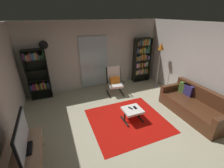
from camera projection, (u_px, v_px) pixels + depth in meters
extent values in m
plane|color=#BBB394|center=(127.00, 128.00, 4.06)|extent=(7.02, 7.02, 0.00)
cube|color=beige|center=(95.00, 55.00, 5.93)|extent=(5.60, 0.06, 2.60)
cube|color=beige|center=(211.00, 70.00, 4.42)|extent=(0.06, 6.00, 2.60)
cube|color=silver|center=(94.00, 62.00, 5.97)|extent=(1.10, 0.01, 2.00)
cube|color=#BD110A|center=(128.00, 120.00, 4.35)|extent=(2.10, 1.95, 0.01)
cube|color=tan|center=(27.00, 150.00, 2.79)|extent=(0.49, 1.22, 0.02)
cube|color=tan|center=(30.00, 161.00, 2.91)|extent=(0.45, 1.16, 0.02)
cylinder|color=tan|center=(41.00, 137.00, 3.44)|extent=(0.05, 0.05, 0.49)
cylinder|color=tan|center=(22.00, 142.00, 3.30)|extent=(0.05, 0.05, 0.49)
cube|color=#28282D|center=(30.00, 156.00, 2.95)|extent=(0.29, 0.28, 0.07)
cube|color=black|center=(26.00, 149.00, 2.78)|extent=(0.20, 0.32, 0.05)
cube|color=black|center=(22.00, 136.00, 2.64)|extent=(0.04, 1.01, 0.60)
cube|color=silver|center=(23.00, 135.00, 2.65)|extent=(0.01, 0.95, 0.54)
cube|color=black|center=(27.00, 76.00, 5.06)|extent=(0.02, 0.30, 1.77)
cube|color=black|center=(49.00, 74.00, 5.29)|extent=(0.02, 0.30, 1.77)
cube|color=black|center=(38.00, 74.00, 5.29)|extent=(0.70, 0.02, 1.77)
cube|color=black|center=(43.00, 97.00, 5.55)|extent=(0.67, 0.28, 0.02)
cube|color=black|center=(41.00, 89.00, 5.40)|extent=(0.67, 0.28, 0.02)
cube|color=black|center=(39.00, 80.00, 5.25)|extent=(0.67, 0.28, 0.02)
cube|color=black|center=(37.00, 70.00, 5.10)|extent=(0.67, 0.28, 0.02)
cube|color=black|center=(34.00, 60.00, 4.95)|extent=(0.67, 0.28, 0.02)
cube|color=black|center=(32.00, 50.00, 4.81)|extent=(0.67, 0.28, 0.02)
cube|color=#2C62A8|center=(31.00, 87.00, 5.26)|extent=(0.04, 0.18, 0.20)
cube|color=#9E3584|center=(32.00, 88.00, 5.28)|extent=(0.03, 0.17, 0.15)
cube|color=#9D388E|center=(33.00, 87.00, 5.28)|extent=(0.02, 0.23, 0.23)
cube|color=red|center=(34.00, 87.00, 5.29)|extent=(0.03, 0.11, 0.20)
cube|color=#8F4896|center=(36.00, 87.00, 5.29)|extent=(0.04, 0.16, 0.22)
cube|color=gold|center=(37.00, 86.00, 5.31)|extent=(0.02, 0.23, 0.25)
cube|color=brown|center=(39.00, 87.00, 5.36)|extent=(0.04, 0.20, 0.15)
cube|color=#2D2C20|center=(40.00, 85.00, 5.35)|extent=(0.02, 0.15, 0.24)
cube|color=#428349|center=(41.00, 86.00, 5.34)|extent=(0.02, 0.17, 0.23)
cube|color=gold|center=(42.00, 86.00, 5.36)|extent=(0.03, 0.19, 0.21)
cube|color=red|center=(43.00, 85.00, 5.38)|extent=(0.02, 0.12, 0.27)
cube|color=#874795|center=(44.00, 85.00, 5.39)|extent=(0.03, 0.14, 0.26)
cube|color=gold|center=(45.00, 85.00, 5.40)|extent=(0.04, 0.17, 0.20)
cube|color=#1B2F23|center=(47.00, 85.00, 5.42)|extent=(0.04, 0.14, 0.19)
cube|color=#3263A6|center=(48.00, 85.00, 5.45)|extent=(0.04, 0.16, 0.19)
cube|color=brown|center=(49.00, 85.00, 5.47)|extent=(0.03, 0.13, 0.19)
cube|color=#9A4790|center=(23.00, 57.00, 4.79)|extent=(0.04, 0.14, 0.24)
cube|color=teal|center=(25.00, 57.00, 4.81)|extent=(0.02, 0.11, 0.22)
cube|color=beige|center=(26.00, 58.00, 4.82)|extent=(0.04, 0.15, 0.18)
cube|color=orange|center=(28.00, 57.00, 4.84)|extent=(0.03, 0.21, 0.21)
cube|color=#964894|center=(29.00, 57.00, 4.85)|extent=(0.03, 0.23, 0.20)
cube|color=brown|center=(30.00, 56.00, 4.84)|extent=(0.04, 0.19, 0.27)
cube|color=teal|center=(32.00, 56.00, 4.88)|extent=(0.04, 0.22, 0.24)
cube|color=#3956AD|center=(33.00, 57.00, 4.91)|extent=(0.03, 0.21, 0.21)
cube|color=#5B9F8D|center=(35.00, 56.00, 4.92)|extent=(0.04, 0.22, 0.25)
cube|color=gold|center=(36.00, 56.00, 4.91)|extent=(0.04, 0.14, 0.23)
cube|color=#904094|center=(37.00, 56.00, 4.92)|extent=(0.02, 0.18, 0.25)
cube|color=#3A784C|center=(39.00, 57.00, 4.95)|extent=(0.04, 0.20, 0.17)
cube|color=#27252E|center=(40.00, 57.00, 4.97)|extent=(0.03, 0.23, 0.15)
cube|color=#3C8C53|center=(42.00, 57.00, 5.01)|extent=(0.04, 0.15, 0.15)
cube|color=#3F813A|center=(43.00, 55.00, 5.00)|extent=(0.04, 0.14, 0.27)
cube|color=black|center=(135.00, 61.00, 6.45)|extent=(0.02, 0.30, 1.89)
cube|color=black|center=(149.00, 59.00, 6.70)|extent=(0.02, 0.30, 1.89)
cube|color=black|center=(140.00, 59.00, 6.70)|extent=(0.75, 0.02, 1.89)
cube|color=black|center=(140.00, 80.00, 6.97)|extent=(0.72, 0.28, 0.02)
cube|color=black|center=(141.00, 74.00, 6.85)|extent=(0.72, 0.28, 0.02)
cube|color=black|center=(141.00, 67.00, 6.71)|extent=(0.72, 0.28, 0.02)
cube|color=black|center=(142.00, 60.00, 6.58)|extent=(0.72, 0.28, 0.02)
cube|color=black|center=(142.00, 53.00, 6.44)|extent=(0.72, 0.28, 0.02)
cube|color=black|center=(143.00, 46.00, 6.31)|extent=(0.72, 0.28, 0.02)
cube|color=black|center=(144.00, 38.00, 6.18)|extent=(0.72, 0.28, 0.02)
cube|color=#AA8A2E|center=(134.00, 72.00, 6.69)|extent=(0.02, 0.19, 0.21)
cube|color=olive|center=(135.00, 73.00, 6.73)|extent=(0.04, 0.21, 0.16)
cube|color=beige|center=(136.00, 72.00, 6.71)|extent=(0.04, 0.16, 0.21)
cube|color=#A78C3A|center=(137.00, 72.00, 6.74)|extent=(0.03, 0.15, 0.16)
cube|color=#5D8F9F|center=(138.00, 72.00, 6.72)|extent=(0.03, 0.14, 0.24)
cube|color=red|center=(138.00, 71.00, 6.75)|extent=(0.04, 0.14, 0.26)
cube|color=beige|center=(139.00, 71.00, 6.77)|extent=(0.04, 0.13, 0.22)
cube|color=purple|center=(140.00, 71.00, 6.80)|extent=(0.02, 0.17, 0.21)
cube|color=beige|center=(141.00, 72.00, 6.80)|extent=(0.04, 0.20, 0.16)
cube|color=#A49733|center=(142.00, 71.00, 6.81)|extent=(0.04, 0.12, 0.26)
cube|color=orange|center=(143.00, 71.00, 6.83)|extent=(0.03, 0.15, 0.24)
cube|color=#549890|center=(144.00, 71.00, 6.85)|extent=(0.04, 0.21, 0.19)
cube|color=brown|center=(144.00, 71.00, 6.87)|extent=(0.02, 0.22, 0.15)
cube|color=purple|center=(145.00, 71.00, 6.89)|extent=(0.03, 0.19, 0.18)
cube|color=olive|center=(146.00, 70.00, 6.87)|extent=(0.03, 0.17, 0.25)
cube|color=red|center=(146.00, 71.00, 6.91)|extent=(0.02, 0.13, 0.16)
cube|color=gold|center=(147.00, 71.00, 6.93)|extent=(0.04, 0.10, 0.15)
cube|color=black|center=(135.00, 65.00, 6.56)|extent=(0.02, 0.24, 0.25)
cube|color=#993A97|center=(136.00, 66.00, 6.55)|extent=(0.03, 0.16, 0.21)
cube|color=beige|center=(136.00, 65.00, 6.57)|extent=(0.04, 0.21, 0.21)
cube|color=#336DB6|center=(137.00, 65.00, 6.57)|extent=(0.04, 0.14, 0.25)
cube|color=orange|center=(138.00, 65.00, 6.63)|extent=(0.04, 0.18, 0.17)
cube|color=beige|center=(139.00, 65.00, 6.64)|extent=(0.03, 0.13, 0.20)
cube|color=brown|center=(140.00, 65.00, 6.64)|extent=(0.04, 0.14, 0.17)
cube|color=brown|center=(141.00, 65.00, 6.65)|extent=(0.02, 0.15, 0.21)
cube|color=gold|center=(141.00, 65.00, 6.68)|extent=(0.04, 0.21, 0.20)
cube|color=black|center=(142.00, 64.00, 6.70)|extent=(0.04, 0.12, 0.23)
cube|color=red|center=(143.00, 65.00, 6.71)|extent=(0.03, 0.16, 0.19)
cube|color=#BFB5A4|center=(144.00, 65.00, 6.74)|extent=(0.04, 0.15, 0.18)
cube|color=beige|center=(145.00, 64.00, 6.73)|extent=(0.03, 0.14, 0.20)
cube|color=#308645|center=(146.00, 64.00, 6.76)|extent=(0.03, 0.17, 0.23)
cube|color=beige|center=(147.00, 64.00, 6.77)|extent=(0.03, 0.17, 0.25)
cube|color=#252E21|center=(147.00, 64.00, 6.77)|extent=(0.02, 0.13, 0.23)
cube|color=#A48B3C|center=(135.00, 58.00, 6.41)|extent=(0.03, 0.20, 0.23)
cube|color=orange|center=(136.00, 59.00, 6.43)|extent=(0.03, 0.14, 0.20)
cube|color=teal|center=(137.00, 59.00, 6.47)|extent=(0.03, 0.13, 0.16)
cube|color=orange|center=(138.00, 59.00, 6.47)|extent=(0.03, 0.21, 0.18)
cube|color=#2761A2|center=(139.00, 58.00, 6.47)|extent=(0.04, 0.17, 0.22)
cube|color=brown|center=(140.00, 57.00, 6.47)|extent=(0.04, 0.17, 0.27)
cube|color=red|center=(141.00, 58.00, 6.51)|extent=(0.02, 0.23, 0.24)
cube|color=gold|center=(142.00, 57.00, 6.50)|extent=(0.03, 0.13, 0.27)
cube|color=olive|center=(142.00, 58.00, 6.52)|extent=(0.03, 0.10, 0.24)
cube|color=red|center=(143.00, 57.00, 6.55)|extent=(0.03, 0.14, 0.22)
cube|color=#A18C33|center=(144.00, 57.00, 6.54)|extent=(0.04, 0.12, 0.26)
cube|color=olive|center=(145.00, 57.00, 6.59)|extent=(0.04, 0.24, 0.24)
cube|color=red|center=(146.00, 58.00, 6.58)|extent=(0.02, 0.16, 0.21)
cube|color=#1D182F|center=(146.00, 58.00, 6.62)|extent=(0.04, 0.20, 0.15)
cube|color=#973C8F|center=(147.00, 57.00, 6.62)|extent=(0.02, 0.22, 0.19)
cube|color=#578C97|center=(148.00, 57.00, 6.62)|extent=(0.03, 0.17, 0.20)
cube|color=#305BA2|center=(148.00, 58.00, 6.66)|extent=(0.03, 0.20, 0.15)
cube|color=#3E57A6|center=(136.00, 51.00, 6.26)|extent=(0.04, 0.17, 0.26)
cube|color=#3D65AE|center=(137.00, 51.00, 6.31)|extent=(0.03, 0.12, 0.23)
cube|color=orange|center=(138.00, 51.00, 6.33)|extent=(0.02, 0.16, 0.17)
cube|color=#2E65AE|center=(139.00, 51.00, 6.33)|extent=(0.03, 0.11, 0.19)
cube|color=gold|center=(139.00, 51.00, 6.36)|extent=(0.04, 0.22, 0.18)
cube|color=brown|center=(140.00, 51.00, 6.37)|extent=(0.03, 0.17, 0.20)
cube|color=orange|center=(141.00, 51.00, 6.38)|extent=(0.03, 0.22, 0.22)
cube|color=#387B4C|center=(142.00, 51.00, 6.39)|extent=(0.04, 0.13, 0.17)
cube|color=gold|center=(143.00, 50.00, 6.39)|extent=(0.04, 0.23, 0.25)
cube|color=teal|center=(144.00, 51.00, 6.41)|extent=(0.02, 0.24, 0.18)
cube|color=orange|center=(144.00, 51.00, 6.46)|extent=(0.03, 0.22, 0.16)
cube|color=#2C69B3|center=(146.00, 51.00, 6.46)|extent=(0.04, 0.19, 0.16)
cube|color=#529B8C|center=(147.00, 50.00, 6.45)|extent=(0.02, 0.22, 0.25)
cube|color=#A0992A|center=(147.00, 50.00, 6.46)|extent=(0.02, 0.14, 0.23)
cube|color=#2D7A47|center=(148.00, 50.00, 6.47)|extent=(0.03, 0.22, 0.26)
cube|color=#2F1D1D|center=(149.00, 49.00, 6.49)|extent=(0.03, 0.11, 0.26)
cube|color=red|center=(136.00, 44.00, 6.17)|extent=(0.04, 0.14, 0.20)
cube|color=olive|center=(137.00, 44.00, 6.15)|extent=(0.03, 0.19, 0.20)
cube|color=#8A3C8A|center=(138.00, 44.00, 6.18)|extent=(0.04, 0.13, 0.16)
cube|color=#3D65A1|center=(139.00, 44.00, 6.21)|extent=(0.02, 0.19, 0.16)
cube|color=#5B9996|center=(140.00, 43.00, 6.20)|extent=(0.04, 0.10, 0.23)
cube|color=#2F2421|center=(141.00, 43.00, 6.23)|extent=(0.03, 0.20, 0.22)
cube|color=teal|center=(141.00, 43.00, 6.23)|extent=(0.03, 0.19, 0.22)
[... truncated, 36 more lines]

